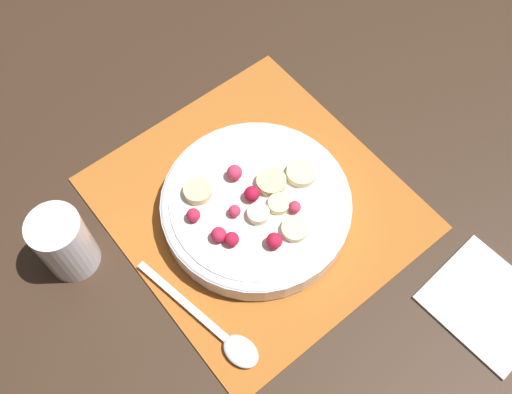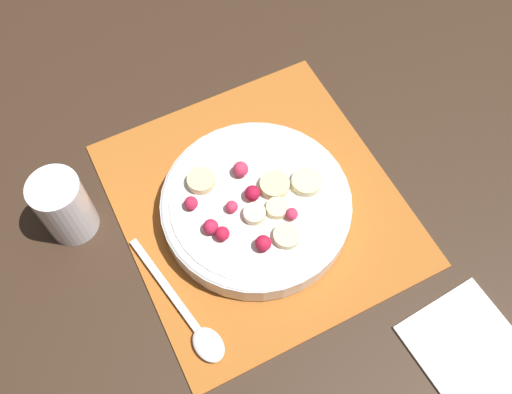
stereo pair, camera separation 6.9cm
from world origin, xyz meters
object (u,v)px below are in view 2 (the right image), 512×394
at_px(fruit_bowl, 256,205).
at_px(drinking_glass, 64,207).
at_px(napkin, 470,349).
at_px(spoon, 194,325).

distance_m(fruit_bowl, drinking_glass, 0.23).
relative_size(drinking_glass, napkin, 0.69).
bearing_deg(drinking_glass, napkin, -135.44).
xyz_separation_m(spoon, drinking_glass, (0.19, 0.08, 0.04)).
bearing_deg(spoon, napkin, 47.62).
distance_m(drinking_glass, napkin, 0.50).
bearing_deg(drinking_glass, fruit_bowl, -113.40).
height_order(fruit_bowl, drinking_glass, drinking_glass).
xyz_separation_m(fruit_bowl, drinking_glass, (0.09, 0.21, 0.02)).
height_order(spoon, drinking_glass, drinking_glass).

